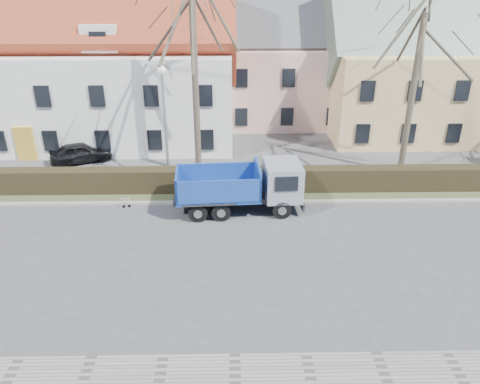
{
  "coord_description": "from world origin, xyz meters",
  "views": [
    {
      "loc": [
        -0.05,
        -17.05,
        10.92
      ],
      "look_at": [
        0.32,
        2.59,
        1.6
      ],
      "focal_mm": 35.0,
      "sensor_mm": 36.0,
      "label": 1
    }
  ],
  "objects_px": {
    "streetlight": "(166,128)",
    "parked_car_a": "(81,152)",
    "cart_frame": "(122,203)",
    "dump_truck": "(235,187)"
  },
  "relations": [
    {
      "from": "streetlight",
      "to": "parked_car_a",
      "type": "xyz_separation_m",
      "value": [
        -5.92,
        3.59,
        -2.71
      ]
    },
    {
      "from": "streetlight",
      "to": "cart_frame",
      "type": "xyz_separation_m",
      "value": [
        -2.04,
        -2.83,
        -3.05
      ]
    },
    {
      "from": "streetlight",
      "to": "parked_car_a",
      "type": "distance_m",
      "value": 7.44
    },
    {
      "from": "streetlight",
      "to": "parked_car_a",
      "type": "bearing_deg",
      "value": 148.78
    },
    {
      "from": "dump_truck",
      "to": "streetlight",
      "type": "distance_m",
      "value": 5.28
    },
    {
      "from": "streetlight",
      "to": "cart_frame",
      "type": "distance_m",
      "value": 4.63
    },
    {
      "from": "cart_frame",
      "to": "parked_car_a",
      "type": "relative_size",
      "value": 0.17
    },
    {
      "from": "cart_frame",
      "to": "parked_car_a",
      "type": "distance_m",
      "value": 7.52
    },
    {
      "from": "dump_truck",
      "to": "cart_frame",
      "type": "xyz_separation_m",
      "value": [
        -5.69,
        0.37,
        -0.99
      ]
    },
    {
      "from": "cart_frame",
      "to": "parked_car_a",
      "type": "xyz_separation_m",
      "value": [
        -3.89,
        6.42,
        0.34
      ]
    }
  ]
}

